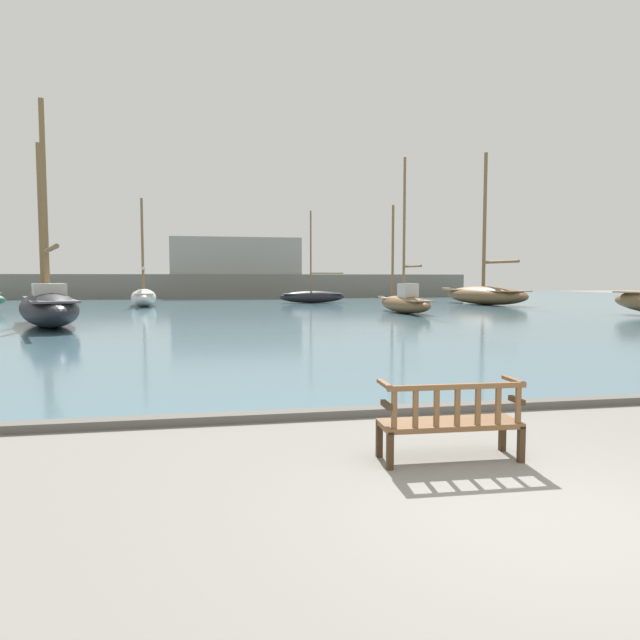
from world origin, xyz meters
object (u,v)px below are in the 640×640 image
sailboat_outer_starboard (405,301)px  sailboat_mid_starboard (312,296)px  sailboat_far_port (144,296)px  sailboat_centre_channel (485,294)px  sailboat_distant_harbor (48,305)px  park_bench (451,420)px

sailboat_outer_starboard → sailboat_mid_starboard: bearing=102.1°
sailboat_far_port → sailboat_centre_channel: 25.06m
sailboat_distant_harbor → park_bench: bearing=-64.3°
park_bench → sailboat_far_port: sailboat_far_port is taller
park_bench → sailboat_centre_channel: sailboat_centre_channel is taller
park_bench → sailboat_far_port: 36.98m
sailboat_outer_starboard → sailboat_centre_channel: (9.28, 8.47, 0.15)m
park_bench → sailboat_mid_starboard: (5.29, 38.95, 0.16)m
park_bench → sailboat_centre_channel: 37.99m
sailboat_outer_starboard → sailboat_centre_channel: bearing=42.4°
sailboat_outer_starboard → sailboat_centre_channel: sailboat_centre_channel is taller
park_bench → sailboat_centre_channel: size_ratio=0.14×
sailboat_far_port → sailboat_centre_channel: sailboat_centre_channel is taller
sailboat_outer_starboard → sailboat_mid_starboard: 14.03m
sailboat_outer_starboard → sailboat_mid_starboard: (-2.95, 13.72, -0.13)m
sailboat_far_port → sailboat_outer_starboard: bearing=-35.1°
sailboat_centre_channel → sailboat_mid_starboard: (-12.23, 5.25, -0.28)m
sailboat_far_port → sailboat_mid_starboard: bearing=12.1°
sailboat_far_port → sailboat_outer_starboard: size_ratio=0.86×
sailboat_far_port → sailboat_centre_channel: (24.93, -2.53, 0.08)m
park_bench → sailboat_centre_channel: (17.52, 33.70, 0.44)m
sailboat_centre_channel → sailboat_far_port: bearing=174.2°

